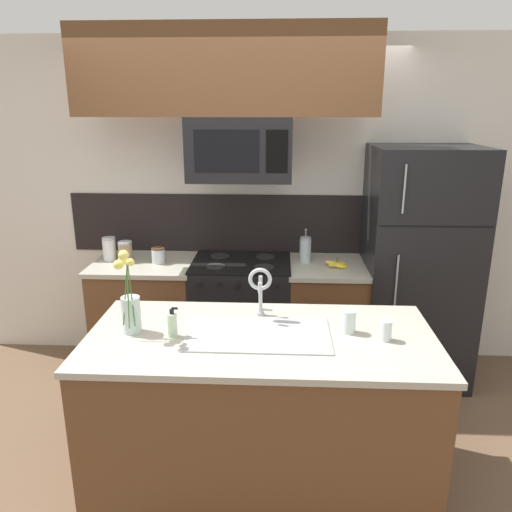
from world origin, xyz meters
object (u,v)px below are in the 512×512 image
(stove_range, at_px, (242,317))
(storage_jar_medium, at_px, (125,251))
(sink_faucet, at_px, (260,286))
(storage_jar_short, at_px, (158,255))
(drinking_glass, at_px, (349,322))
(flower_vase, at_px, (130,308))
(french_press, at_px, (305,250))
(microwave, at_px, (240,149))
(dish_soap_bottle, at_px, (172,325))
(spare_glass, at_px, (386,331))
(refrigerator, at_px, (417,266))
(banana_bunch, at_px, (337,264))
(storage_jar_tall, at_px, (109,249))

(stove_range, distance_m, storage_jar_medium, 1.05)
(sink_faucet, bearing_deg, storage_jar_short, 129.23)
(stove_range, height_order, drinking_glass, drinking_glass)
(stove_range, xyz_separation_m, sink_faucet, (0.19, -1.03, 0.65))
(storage_jar_short, relative_size, flower_vase, 0.25)
(stove_range, xyz_separation_m, french_press, (0.49, 0.06, 0.55))
(stove_range, distance_m, french_press, 0.74)
(stove_range, relative_size, microwave, 1.25)
(dish_soap_bottle, bearing_deg, spare_glass, 0.67)
(microwave, xyz_separation_m, storage_jar_short, (-0.64, 0.01, -0.81))
(dish_soap_bottle, bearing_deg, storage_jar_medium, 116.29)
(flower_vase, bearing_deg, stove_range, 68.85)
(dish_soap_bottle, height_order, drinking_glass, dish_soap_bottle)
(spare_glass, bearing_deg, microwave, 123.99)
(sink_faucet, relative_size, drinking_glass, 2.43)
(refrigerator, bearing_deg, sink_faucet, -137.67)
(storage_jar_short, height_order, sink_faucet, sink_faucet)
(banana_bunch, xyz_separation_m, sink_faucet, (-0.54, -0.97, 0.18))
(refrigerator, bearing_deg, microwave, -178.26)
(microwave, bearing_deg, drinking_glass, -60.31)
(drinking_glass, bearing_deg, sink_faucet, 160.98)
(dish_soap_bottle, bearing_deg, storage_jar_tall, 120.40)
(storage_jar_short, bearing_deg, microwave, -0.62)
(storage_jar_medium, bearing_deg, storage_jar_short, -7.48)
(storage_jar_tall, xyz_separation_m, storage_jar_medium, (0.13, -0.02, -0.01))
(microwave, relative_size, french_press, 2.79)
(banana_bunch, xyz_separation_m, drinking_glass, (-0.06, -1.14, 0.04))
(stove_range, bearing_deg, refrigerator, 0.85)
(storage_jar_short, distance_m, drinking_glass, 1.77)
(sink_faucet, bearing_deg, dish_soap_bottle, -149.77)
(stove_range, bearing_deg, dish_soap_bottle, -101.29)
(banana_bunch, bearing_deg, sink_faucet, -118.87)
(storage_jar_short, bearing_deg, banana_bunch, -1.92)
(banana_bunch, relative_size, sink_faucet, 0.62)
(storage_jar_tall, relative_size, storage_jar_medium, 1.17)
(microwave, bearing_deg, french_press, 9.31)
(storage_jar_medium, height_order, sink_faucet, sink_faucet)
(banana_bunch, distance_m, sink_faucet, 1.12)
(banana_bunch, distance_m, french_press, 0.27)
(storage_jar_short, distance_m, banana_bunch, 1.37)
(stove_range, height_order, storage_jar_medium, storage_jar_medium)
(storage_jar_tall, bearing_deg, stove_range, -2.15)
(stove_range, height_order, microwave, microwave)
(stove_range, relative_size, dish_soap_bottle, 5.64)
(french_press, bearing_deg, dish_soap_bottle, -119.07)
(dish_soap_bottle, xyz_separation_m, flower_vase, (-0.23, 0.04, 0.07))
(microwave, distance_m, storage_jar_short, 1.03)
(stove_range, distance_m, storage_jar_short, 0.82)
(spare_glass, bearing_deg, banana_bunch, 95.72)
(stove_range, height_order, storage_jar_short, storage_jar_short)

